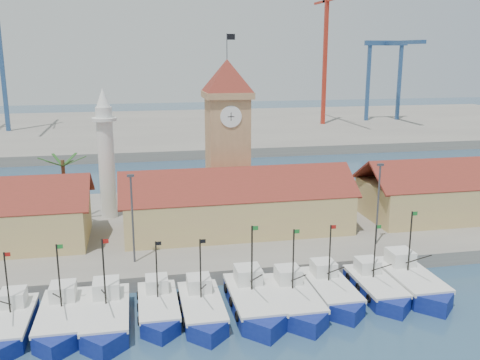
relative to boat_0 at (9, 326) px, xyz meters
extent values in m
plane|color=navy|center=(21.99, -2.25, -0.73)|extent=(400.00, 400.00, 0.00)
cube|color=gray|center=(21.99, 21.75, 0.02)|extent=(140.00, 32.00, 1.50)
cube|color=gray|center=(21.99, 107.75, 0.27)|extent=(240.00, 80.00, 2.00)
cube|color=navy|center=(0.00, 0.38, -0.25)|extent=(3.33, 7.54, 1.71)
cube|color=silver|center=(0.00, 0.38, 0.60)|extent=(3.40, 7.75, 0.33)
cube|color=silver|center=(0.00, 2.26, 1.37)|extent=(2.00, 2.09, 1.33)
cylinder|color=black|center=(0.00, 0.85, 3.27)|extent=(0.13, 0.13, 5.33)
cube|color=#A5140F|center=(0.24, 0.85, 5.75)|extent=(0.48, 0.02, 0.33)
cube|color=navy|center=(3.97, 0.46, -0.23)|extent=(3.50, 7.92, 1.80)
cube|color=navy|center=(3.97, -3.50, -0.23)|extent=(3.50, 3.50, 1.80)
cube|color=silver|center=(3.97, 0.46, 0.67)|extent=(3.57, 8.14, 0.35)
cube|color=silver|center=(3.97, 2.44, 1.47)|extent=(2.10, 2.20, 1.40)
cylinder|color=black|center=(3.97, 0.96, 3.47)|extent=(0.14, 0.14, 5.60)
cube|color=#197226|center=(4.22, 0.96, 6.07)|extent=(0.50, 0.02, 0.35)
cube|color=navy|center=(7.57, 0.09, -0.21)|extent=(3.66, 8.28, 1.88)
cube|color=navy|center=(7.57, -4.05, -0.21)|extent=(3.66, 3.66, 1.88)
cube|color=silver|center=(7.57, 0.09, 0.74)|extent=(3.73, 8.51, 0.37)
cube|color=silver|center=(7.57, 2.16, 1.57)|extent=(2.20, 2.30, 1.46)
cylinder|color=black|center=(7.57, 0.61, 3.67)|extent=(0.15, 0.15, 5.86)
cube|color=#A5140F|center=(7.83, 0.61, 6.38)|extent=(0.52, 0.02, 0.37)
cube|color=navy|center=(11.87, 0.93, -0.26)|extent=(3.26, 7.38, 1.68)
cube|color=navy|center=(11.87, -2.76, -0.26)|extent=(3.26, 3.26, 1.68)
cube|color=silver|center=(11.87, 0.93, 0.58)|extent=(3.33, 7.58, 0.33)
cube|color=silver|center=(11.87, 2.78, 1.32)|extent=(1.96, 2.05, 1.30)
cylinder|color=black|center=(11.87, 1.40, 3.18)|extent=(0.13, 0.13, 5.22)
cube|color=black|center=(12.11, 1.40, 5.61)|extent=(0.47, 0.02, 0.33)
cube|color=navy|center=(15.51, -0.02, -0.24)|extent=(3.40, 7.69, 1.75)
cube|color=navy|center=(15.51, -3.87, -0.24)|extent=(3.40, 3.40, 1.75)
cube|color=silver|center=(15.51, -0.02, 0.63)|extent=(3.47, 7.90, 0.34)
cube|color=silver|center=(15.51, 1.90, 1.41)|extent=(2.04, 2.14, 1.36)
cylinder|color=black|center=(15.51, 0.46, 3.35)|extent=(0.14, 0.14, 5.44)
cube|color=black|center=(15.76, 0.46, 5.87)|extent=(0.49, 0.02, 0.34)
cube|color=navy|center=(20.05, 0.23, -0.19)|extent=(3.79, 8.57, 1.95)
cube|color=navy|center=(20.05, -4.06, -0.19)|extent=(3.78, 3.78, 1.95)
cube|color=silver|center=(20.05, 0.23, 0.79)|extent=(3.86, 8.80, 0.38)
cube|color=silver|center=(20.05, 2.37, 1.65)|extent=(2.27, 2.38, 1.51)
cylinder|color=black|center=(20.05, 0.77, 3.81)|extent=(0.15, 0.15, 6.06)
cube|color=#197226|center=(20.32, 0.77, 6.63)|extent=(0.54, 0.02, 0.38)
cube|color=navy|center=(23.70, -0.03, -0.22)|extent=(3.55, 8.04, 1.83)
cube|color=navy|center=(23.70, -4.05, -0.22)|extent=(3.55, 3.55, 1.83)
cube|color=silver|center=(23.70, -0.03, 0.69)|extent=(3.63, 8.27, 0.36)
cube|color=silver|center=(23.70, 1.98, 1.51)|extent=(2.13, 2.23, 1.42)
cylinder|color=black|center=(23.70, 0.48, 3.54)|extent=(0.14, 0.14, 5.69)
cube|color=#197226|center=(23.96, 0.48, 6.18)|extent=(0.51, 0.02, 0.36)
cube|color=navy|center=(27.49, 1.06, -0.23)|extent=(3.45, 7.81, 1.78)
cube|color=navy|center=(27.49, -2.85, -0.23)|extent=(3.45, 3.45, 1.78)
cube|color=silver|center=(27.49, 1.06, 0.65)|extent=(3.52, 8.03, 0.35)
cube|color=silver|center=(27.49, 3.01, 1.44)|extent=(2.07, 2.17, 1.38)
cylinder|color=black|center=(27.49, 1.55, 3.42)|extent=(0.14, 0.14, 5.53)
cube|color=#A5140F|center=(27.74, 1.55, 5.98)|extent=(0.49, 0.02, 0.35)
cube|color=navy|center=(31.89, 1.07, -0.26)|extent=(3.31, 7.49, 1.70)
cube|color=navy|center=(31.89, -2.67, -0.26)|extent=(3.31, 3.31, 1.70)
cube|color=silver|center=(31.89, 1.07, 0.60)|extent=(3.38, 7.70, 0.33)
cube|color=silver|center=(31.89, 2.94, 1.35)|extent=(1.99, 2.08, 1.32)
cylinder|color=black|center=(31.89, 1.54, 3.24)|extent=(0.13, 0.13, 5.30)
cube|color=#197226|center=(32.13, 1.54, 5.70)|extent=(0.47, 0.02, 0.33)
cube|color=navy|center=(35.61, 1.40, -0.19)|extent=(3.79, 8.57, 1.95)
cube|color=navy|center=(35.61, -2.89, -0.19)|extent=(3.79, 3.79, 1.95)
cube|color=silver|center=(35.61, 1.40, 0.79)|extent=(3.86, 8.81, 0.38)
cube|color=silver|center=(35.61, 3.54, 1.65)|extent=(2.27, 2.38, 1.52)
cylinder|color=black|center=(35.61, 1.94, 3.82)|extent=(0.15, 0.15, 6.06)
cube|color=#197226|center=(35.88, 1.94, 6.63)|extent=(0.54, 0.02, 0.38)
cube|color=tan|center=(21.99, 17.75, 3.02)|extent=(26.00, 10.00, 4.50)
cube|color=maroon|center=(21.99, 15.25, 6.77)|extent=(27.04, 5.13, 3.21)
cube|color=maroon|center=(21.99, 20.25, 6.77)|extent=(27.04, 5.13, 3.21)
cube|color=tan|center=(53.99, 17.75, 3.02)|extent=(30.00, 10.00, 4.50)
cube|color=maroon|center=(53.99, 20.25, 6.77)|extent=(31.20, 5.13, 3.21)
cube|color=tan|center=(21.99, 23.75, 8.27)|extent=(5.00, 5.00, 15.00)
cube|color=tan|center=(21.99, 23.75, 16.17)|extent=(5.80, 5.80, 0.80)
pyramid|color=maroon|center=(21.99, 23.75, 18.47)|extent=(5.80, 5.80, 4.00)
cylinder|color=white|center=(21.99, 21.20, 13.77)|extent=(2.60, 0.15, 2.60)
cube|color=black|center=(21.99, 21.12, 13.77)|extent=(0.08, 0.02, 1.00)
cube|color=black|center=(21.99, 21.12, 13.77)|extent=(0.80, 0.02, 0.08)
cylinder|color=#3F3F44|center=(21.99, 23.75, 21.97)|extent=(0.10, 0.10, 3.00)
cube|color=black|center=(22.49, 23.75, 23.07)|extent=(1.00, 0.03, 0.70)
cylinder|color=silver|center=(6.99, 25.75, 7.77)|extent=(2.00, 2.00, 14.00)
cylinder|color=silver|center=(6.99, 25.75, 13.27)|extent=(3.00, 3.00, 0.40)
cone|color=silver|center=(6.99, 25.75, 15.87)|extent=(1.80, 1.80, 2.40)
cylinder|color=brown|center=(1.99, 23.75, 4.77)|extent=(0.44, 0.44, 8.00)
cube|color=#204E1A|center=(3.39, 23.75, 8.57)|extent=(2.80, 0.35, 1.18)
cube|color=#204E1A|center=(2.69, 24.97, 8.57)|extent=(1.71, 2.60, 1.18)
cube|color=#204E1A|center=(1.29, 24.97, 8.57)|extent=(1.71, 2.60, 1.18)
cube|color=#204E1A|center=(0.59, 23.75, 8.57)|extent=(2.80, 0.35, 1.18)
cube|color=#204E1A|center=(1.29, 22.54, 8.57)|extent=(1.71, 2.60, 1.18)
cube|color=#204E1A|center=(2.69, 22.54, 8.57)|extent=(1.71, 2.60, 1.18)
cylinder|color=#3F3F44|center=(9.99, 9.75, 5.27)|extent=(0.20, 0.20, 9.00)
cube|color=#3F3F44|center=(9.99, 9.75, 9.67)|extent=(0.70, 0.25, 0.25)
cylinder|color=#3F3F44|center=(35.99, 9.75, 5.27)|extent=(0.20, 0.20, 9.00)
cube|color=#3F3F44|center=(35.99, 9.75, 9.67)|extent=(0.70, 0.25, 0.25)
cube|color=navy|center=(-21.51, 105.75, 20.24)|extent=(1.00, 1.00, 37.93)
cube|color=#AF2A1B|center=(63.50, 102.75, 18.53)|extent=(1.00, 1.00, 34.51)
cube|color=#AF2A1B|center=(63.50, 107.75, 34.78)|extent=(0.60, 10.00, 0.60)
cube|color=navy|center=(78.99, 107.75, 12.27)|extent=(0.90, 0.90, 22.00)
cube|color=navy|center=(88.99, 107.75, 12.27)|extent=(0.90, 0.90, 22.00)
cube|color=navy|center=(83.99, 107.75, 23.77)|extent=(13.00, 1.40, 1.40)
cube|color=navy|center=(83.99, 97.75, 23.77)|extent=(1.40, 22.00, 1.00)
camera|label=1|loc=(10.51, -41.61, 21.34)|focal=40.00mm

